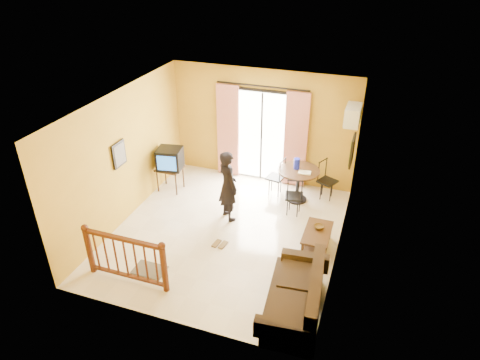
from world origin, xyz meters
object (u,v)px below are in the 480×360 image
(television, at_px, (170,159))
(sofa, at_px, (298,299))
(dining_table, at_px, (298,176))
(coffee_table, at_px, (317,237))
(standing_person, at_px, (228,186))

(television, xyz_separation_m, sofa, (3.72, -2.88, -0.52))
(dining_table, relative_size, sofa, 0.51)
(coffee_table, bearing_deg, television, 163.44)
(dining_table, xyz_separation_m, coffee_table, (0.75, -1.64, -0.36))
(coffee_table, relative_size, sofa, 0.49)
(standing_person, bearing_deg, television, 19.62)
(dining_table, bearing_deg, television, -169.74)
(dining_table, relative_size, coffee_table, 1.05)
(sofa, relative_size, standing_person, 1.16)
(sofa, bearing_deg, dining_table, 97.20)
(standing_person, bearing_deg, sofa, 173.38)
(dining_table, bearing_deg, standing_person, -136.24)
(coffee_table, distance_m, standing_person, 2.13)
(television, relative_size, standing_person, 0.40)
(dining_table, bearing_deg, sofa, -77.48)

